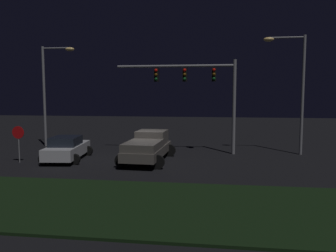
% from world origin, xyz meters
% --- Properties ---
extents(ground_plane, '(80.00, 80.00, 0.00)m').
position_xyz_m(ground_plane, '(0.00, 0.00, 0.00)').
color(ground_plane, black).
extents(grass_median, '(27.41, 6.14, 0.10)m').
position_xyz_m(grass_median, '(0.00, -8.57, 0.05)').
color(grass_median, black).
rests_on(grass_median, ground_plane).
extents(pickup_truck, '(3.04, 5.49, 1.80)m').
position_xyz_m(pickup_truck, '(0.32, -0.29, 1.00)').
color(pickup_truck, '#514C47').
rests_on(pickup_truck, ground_plane).
extents(car_sedan, '(2.80, 4.57, 1.51)m').
position_xyz_m(car_sedan, '(-4.86, -0.61, 0.74)').
color(car_sedan, '#B7B7BC').
rests_on(car_sedan, ground_plane).
extents(traffic_signal_gantry, '(8.32, 0.56, 6.50)m').
position_xyz_m(traffic_signal_gantry, '(3.27, 2.89, 4.90)').
color(traffic_signal_gantry, slate).
rests_on(traffic_signal_gantry, ground_plane).
extents(street_lamp_left, '(2.67, 0.44, 7.85)m').
position_xyz_m(street_lamp_left, '(-8.40, 4.46, 4.98)').
color(street_lamp_left, slate).
rests_on(street_lamp_left, ground_plane).
extents(street_lamp_right, '(2.79, 0.44, 8.10)m').
position_xyz_m(street_lamp_right, '(9.74, 3.30, 5.12)').
color(street_lamp_right, slate).
rests_on(street_lamp_right, ground_plane).
extents(stop_sign, '(0.76, 0.08, 2.23)m').
position_xyz_m(stop_sign, '(-7.39, -1.79, 1.56)').
color(stop_sign, slate).
rests_on(stop_sign, ground_plane).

